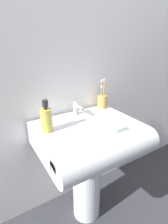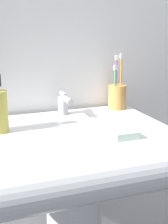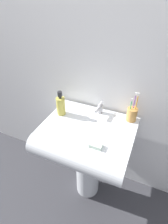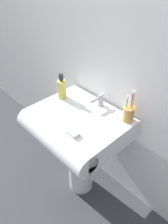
% 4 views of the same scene
% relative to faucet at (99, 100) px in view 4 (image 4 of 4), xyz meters
% --- Properties ---
extents(ground_plane, '(6.00, 6.00, 0.00)m').
position_rel_faucet_xyz_m(ground_plane, '(-0.02, -0.16, -0.82)').
color(ground_plane, '#38383D').
rests_on(ground_plane, ground).
extents(wall_back, '(5.00, 0.05, 2.40)m').
position_rel_faucet_xyz_m(wall_back, '(-0.02, 0.11, 0.38)').
color(wall_back, white).
rests_on(wall_back, ground).
extents(sink_pedestal, '(0.20, 0.20, 0.62)m').
position_rel_faucet_xyz_m(sink_pedestal, '(-0.02, -0.16, -0.51)').
color(sink_pedestal, white).
rests_on(sink_pedestal, ground).
extents(sink_basin, '(0.63, 0.53, 0.15)m').
position_rel_faucet_xyz_m(sink_basin, '(-0.02, -0.22, -0.12)').
color(sink_basin, white).
rests_on(sink_basin, sink_pedestal).
extents(faucet, '(0.04, 0.12, 0.09)m').
position_rel_faucet_xyz_m(faucet, '(0.00, 0.00, 0.00)').
color(faucet, '#B7B7BC').
rests_on(faucet, sink_basin).
extents(toothbrush_cup, '(0.07, 0.07, 0.22)m').
position_rel_faucet_xyz_m(toothbrush_cup, '(0.23, 0.02, 0.01)').
color(toothbrush_cup, '#D19347').
rests_on(toothbrush_cup, sink_basin).
extents(soap_bottle, '(0.06, 0.06, 0.19)m').
position_rel_faucet_xyz_m(soap_bottle, '(-0.26, -0.12, 0.03)').
color(soap_bottle, gold).
rests_on(soap_bottle, sink_basin).
extents(bar_soap, '(0.08, 0.05, 0.02)m').
position_rel_faucet_xyz_m(bar_soap, '(0.09, -0.32, -0.03)').
color(bar_soap, silver).
rests_on(bar_soap, sink_basin).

